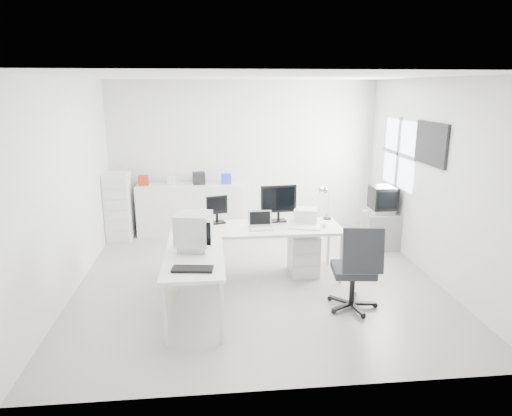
{
  "coord_description": "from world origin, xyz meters",
  "views": [
    {
      "loc": [
        -0.63,
        -6.05,
        2.67
      ],
      "look_at": [
        0.0,
        0.2,
        1.0
      ],
      "focal_mm": 32.0,
      "sensor_mm": 36.0,
      "label": 1
    }
  ],
  "objects": [
    {
      "name": "laser_printer",
      "position": [
        0.75,
        0.31,
        0.85
      ],
      "size": [
        0.39,
        0.36,
        0.19
      ],
      "primitive_type": "cube",
      "rotation": [
        0.0,
        0.0,
        -0.25
      ],
      "color": "silver",
      "rests_on": "main_desk"
    },
    {
      "name": "tv_cabinet",
      "position": [
        2.22,
        1.09,
        0.31
      ],
      "size": [
        0.57,
        0.46,
        0.62
      ],
      "primitive_type": "cube",
      "color": "gray",
      "rests_on": "floor"
    },
    {
      "name": "laptop",
      "position": [
        0.05,
        -0.01,
        0.85
      ],
      "size": [
        0.3,
        0.31,
        0.2
      ],
      "primitive_type": null,
      "rotation": [
        0.0,
        0.0,
        -0.0
      ],
      "color": "#B7B7BA",
      "rests_on": "main_desk"
    },
    {
      "name": "floor",
      "position": [
        0.0,
        0.0,
        0.0
      ],
      "size": [
        5.0,
        5.0,
        0.01
      ],
      "primitive_type": "cube",
      "color": "beige",
      "rests_on": "ground"
    },
    {
      "name": "black_keyboard",
      "position": [
        -0.85,
        -1.41,
        0.76
      ],
      "size": [
        0.46,
        0.23,
        0.03
      ],
      "primitive_type": "cube",
      "rotation": [
        0.0,
        0.0,
        -0.13
      ],
      "color": "black",
      "rests_on": "side_desk"
    },
    {
      "name": "clutter_box_c",
      "position": [
        -0.85,
        2.24,
        1.05
      ],
      "size": [
        0.24,
        0.22,
        0.22
      ],
      "primitive_type": "cube",
      "rotation": [
        0.0,
        0.0,
        0.11
      ],
      "color": "black",
      "rests_on": "sideboard"
    },
    {
      "name": "desk_lamp",
      "position": [
        1.1,
        0.39,
        0.98
      ],
      "size": [
        0.17,
        0.17,
        0.47
      ],
      "primitive_type": null,
      "rotation": [
        0.0,
        0.0,
        -0.1
      ],
      "color": "silver",
      "rests_on": "main_desk"
    },
    {
      "name": "side_desk",
      "position": [
        -0.85,
        -1.01,
        0.38
      ],
      "size": [
        0.7,
        1.4,
        0.75
      ],
      "primitive_type": null,
      "color": "silver",
      "rests_on": "floor"
    },
    {
      "name": "clutter_box_d",
      "position": [
        -0.35,
        2.24,
        1.03
      ],
      "size": [
        0.18,
        0.16,
        0.18
      ],
      "primitive_type": "cube",
      "rotation": [
        0.0,
        0.0,
        0.02
      ],
      "color": "#1A37B8",
      "rests_on": "sideboard"
    },
    {
      "name": "white_keyboard",
      "position": [
        0.65,
        -0.06,
        0.76
      ],
      "size": [
        0.47,
        0.25,
        0.02
      ],
      "primitive_type": "cube",
      "rotation": [
        0.0,
        0.0,
        -0.27
      ],
      "color": "silver",
      "rests_on": "main_desk"
    },
    {
      "name": "lcd_monitor_small",
      "position": [
        -0.55,
        0.34,
        0.95
      ],
      "size": [
        0.35,
        0.26,
        0.39
      ],
      "primitive_type": null,
      "rotation": [
        0.0,
        0.0,
        0.28
      ],
      "color": "black",
      "rests_on": "main_desk"
    },
    {
      "name": "white_mouse",
      "position": [
        0.95,
        -0.01,
        0.78
      ],
      "size": [
        0.06,
        0.06,
        0.06
      ],
      "primitive_type": "sphere",
      "color": "silver",
      "rests_on": "main_desk"
    },
    {
      "name": "window",
      "position": [
        2.48,
        1.2,
        1.6
      ],
      "size": [
        0.02,
        1.2,
        1.1
      ],
      "primitive_type": null,
      "color": "white",
      "rests_on": "right_wall"
    },
    {
      "name": "right_wall",
      "position": [
        2.5,
        0.0,
        1.4
      ],
      "size": [
        0.02,
        5.0,
        2.8
      ],
      "primitive_type": "cube",
      "color": "silver",
      "rests_on": "floor"
    },
    {
      "name": "clutter_bottle",
      "position": [
        -2.15,
        2.28,
        1.05
      ],
      "size": [
        0.07,
        0.07,
        0.22
      ],
      "primitive_type": "cylinder",
      "color": "silver",
      "rests_on": "sideboard"
    },
    {
      "name": "filing_cabinet",
      "position": [
        -2.28,
        2.0,
        0.61
      ],
      "size": [
        0.42,
        0.51,
        1.21
      ],
      "primitive_type": "cube",
      "color": "silver",
      "rests_on": "floor"
    },
    {
      "name": "clutter_box_b",
      "position": [
        -1.35,
        2.24,
        1.01
      ],
      "size": [
        0.16,
        0.14,
        0.14
      ],
      "primitive_type": "cube",
      "rotation": [
        0.0,
        0.0,
        -0.16
      ],
      "color": "silver",
      "rests_on": "sideboard"
    },
    {
      "name": "sideboard",
      "position": [
        -1.05,
        2.24,
        0.47
      ],
      "size": [
        1.88,
        0.47,
        0.94
      ],
      "primitive_type": "cube",
      "color": "silver",
      "rests_on": "floor"
    },
    {
      "name": "crt_tv",
      "position": [
        2.22,
        1.09,
        0.84
      ],
      "size": [
        0.5,
        0.48,
        0.45
      ],
      "primitive_type": null,
      "color": "black",
      "rests_on": "tv_cabinet"
    },
    {
      "name": "clutter_box_a",
      "position": [
        -1.85,
        2.24,
        1.03
      ],
      "size": [
        0.18,
        0.16,
        0.18
      ],
      "primitive_type": "cube",
      "rotation": [
        0.0,
        0.0,
        0.04
      ],
      "color": "#9E2416",
      "rests_on": "sideboard"
    },
    {
      "name": "left_wall",
      "position": [
        -2.5,
        0.0,
        1.4
      ],
      "size": [
        0.02,
        5.0,
        2.8
      ],
      "primitive_type": "cube",
      "color": "silver",
      "rests_on": "floor"
    },
    {
      "name": "main_desk",
      "position": [
        -0.0,
        0.09,
        0.38
      ],
      "size": [
        2.4,
        0.8,
        0.75
      ],
      "primitive_type": null,
      "color": "silver",
      "rests_on": "floor"
    },
    {
      "name": "office_chair",
      "position": [
        1.07,
        -1.0,
        0.56
      ],
      "size": [
        0.72,
        0.72,
        1.11
      ],
      "primitive_type": null,
      "rotation": [
        0.0,
        0.0,
        -0.12
      ],
      "color": "#272A2C",
      "rests_on": "floor"
    },
    {
      "name": "crt_monitor",
      "position": [
        -0.85,
        -0.76,
        1.0
      ],
      "size": [
        0.51,
        0.51,
        0.5
      ],
      "primitive_type": null,
      "rotation": [
        0.0,
        0.0,
        -0.22
      ],
      "color": "#B7B7BA",
      "rests_on": "side_desk"
    },
    {
      "name": "wall_picture",
      "position": [
        2.47,
        0.1,
        1.9
      ],
      "size": [
        0.04,
        0.9,
        0.6
      ],
      "primitive_type": null,
      "color": "black",
      "rests_on": "right_wall"
    },
    {
      "name": "inkjet_printer",
      "position": [
        -0.85,
        0.19,
        0.82
      ],
      "size": [
        0.42,
        0.33,
        0.15
      ],
      "primitive_type": "cube",
      "rotation": [
        0.0,
        0.0,
        0.0
      ],
      "color": "black",
      "rests_on": "main_desk"
    },
    {
      "name": "back_wall",
      "position": [
        0.0,
        2.5,
        1.4
      ],
      "size": [
        5.0,
        0.02,
        2.8
      ],
      "primitive_type": "cube",
      "color": "silver",
      "rests_on": "floor"
    },
    {
      "name": "ceiling",
      "position": [
        0.0,
        0.0,
        2.8
      ],
      "size": [
        5.0,
        5.0,
        0.01
      ],
      "primitive_type": "cube",
      "color": "white",
      "rests_on": "back_wall"
    },
    {
      "name": "lcd_monitor_large",
      "position": [
        0.35,
        0.34,
        1.03
      ],
      "size": [
        0.55,
        0.26,
        0.55
      ],
      "primitive_type": null,
      "rotation": [
        0.0,
        0.0,
        0.1
      ],
      "color": "black",
      "rests_on": "main_desk"
    },
    {
      "name": "drawer_pedestal",
      "position": [
        0.7,
        0.14,
        0.3
      ],
      "size": [
        0.4,
        0.5,
        0.6
      ],
      "primitive_type": "cube",
      "color": "silver",
      "rests_on": "floor"
    }
  ]
}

